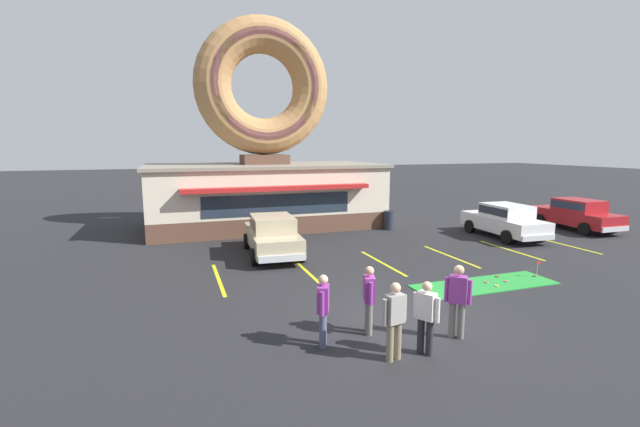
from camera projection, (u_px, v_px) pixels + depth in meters
ground_plane at (408, 320)px, 10.71m from camera, size 160.00×160.00×0.00m
donut_shop_building at (265, 157)px, 22.93m from camera, size 12.30×6.75×10.96m
putting_mat at (485, 284)px, 13.44m from camera, size 4.70×1.43×0.03m
mini_donut_near_left at (486, 282)px, 13.57m from camera, size 0.13×0.13×0.04m
mini_donut_near_right at (497, 276)px, 14.18m from camera, size 0.13×0.13×0.04m
mini_donut_mid_left at (497, 286)px, 13.22m from camera, size 0.13×0.13×0.04m
mini_donut_mid_centre at (425, 287)px, 13.09m from camera, size 0.13×0.13×0.04m
mini_donut_mid_right at (448, 288)px, 13.01m from camera, size 0.13×0.13×0.04m
mini_donut_far_left at (506, 281)px, 13.65m from camera, size 0.13×0.13×0.04m
mini_donut_far_centre at (535, 276)px, 14.22m from camera, size 0.13×0.13×0.04m
golf_ball at (455, 289)px, 12.87m from camera, size 0.04×0.04×0.04m
putting_flag_pin at (538, 265)px, 14.07m from camera, size 0.13×0.01×0.55m
car_champagne at (272, 234)px, 17.00m from camera, size 2.21×4.67×1.60m
car_red at (576, 213)px, 22.25m from camera, size 2.06×4.60×1.60m
car_white at (504, 219)px, 20.35m from camera, size 2.18×4.65×1.60m
pedestrian_blue_sweater_man at (426, 315)px, 8.86m from camera, size 0.40×0.53×1.58m
pedestrian_hooded_kid at (323, 307)px, 9.22m from camera, size 0.38×0.55×1.61m
pedestrian_leather_jacket_man at (395, 318)px, 8.59m from camera, size 0.59×0.31×1.64m
pedestrian_clipboard_woman at (369, 297)px, 9.85m from camera, size 0.35×0.57×1.61m
pedestrian_beanie_man at (458, 298)px, 9.61m from camera, size 0.47×0.43×1.71m
trash_bin at (389, 220)px, 22.34m from camera, size 0.57×0.57×0.97m
parking_stripe_far_left at (219, 279)px, 14.03m from camera, size 0.12×3.60×0.01m
parking_stripe_left at (306, 270)px, 15.01m from camera, size 0.12×3.60×0.01m
parking_stripe_mid_left at (382, 263)px, 15.98m from camera, size 0.12×3.60×0.01m
parking_stripe_centre at (450, 256)px, 16.96m from camera, size 0.12×3.60×0.01m
parking_stripe_mid_right at (510, 250)px, 17.94m from camera, size 0.12×3.60×0.01m
parking_stripe_right at (564, 245)px, 18.91m from camera, size 0.12×3.60×0.01m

